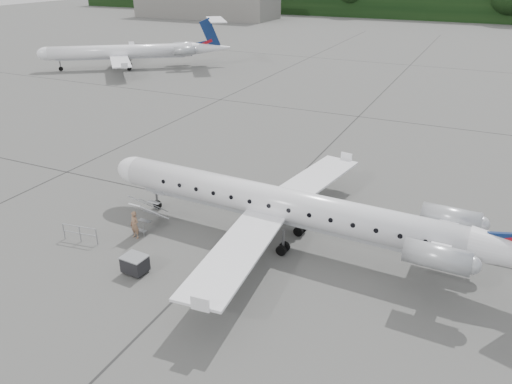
% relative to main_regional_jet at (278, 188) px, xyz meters
% --- Properties ---
extents(ground, '(320.00, 320.00, 0.00)m').
position_rel_main_regional_jet_xyz_m(ground, '(2.75, -3.47, -3.31)').
color(ground, '#565654').
rests_on(ground, ground).
extents(treeline, '(260.00, 4.00, 8.00)m').
position_rel_main_regional_jet_xyz_m(treeline, '(2.75, 126.53, 0.69)').
color(treeline, black).
rests_on(treeline, ground).
extents(main_regional_jet, '(26.56, 19.62, 6.63)m').
position_rel_main_regional_jet_xyz_m(main_regional_jet, '(0.00, 0.00, 0.00)').
color(main_regional_jet, white).
rests_on(main_regional_jet, ground).
extents(airstair, '(0.95, 2.53, 2.08)m').
position_rel_main_regional_jet_xyz_m(airstair, '(-7.56, -1.92, -2.27)').
color(airstair, white).
rests_on(airstair, ground).
extents(passenger, '(0.68, 0.52, 1.68)m').
position_rel_main_regional_jet_xyz_m(passenger, '(-7.62, -3.32, -2.47)').
color(passenger, '#8E674D').
rests_on(passenger, ground).
extents(safety_railing, '(2.19, 0.39, 1.00)m').
position_rel_main_regional_jet_xyz_m(safety_railing, '(-10.19, -5.07, -2.81)').
color(safety_railing, gray).
rests_on(safety_railing, ground).
extents(baggage_cart, '(1.26, 1.05, 1.04)m').
position_rel_main_regional_jet_xyz_m(baggage_cart, '(-5.35, -6.28, -2.79)').
color(baggage_cart, black).
rests_on(baggage_cart, ground).
extents(bg_regional_left, '(32.89, 31.13, 7.00)m').
position_rel_main_regional_jet_xyz_m(bg_regional_left, '(-40.89, 36.80, 0.19)').
color(bg_regional_left, white).
rests_on(bg_regional_left, ground).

